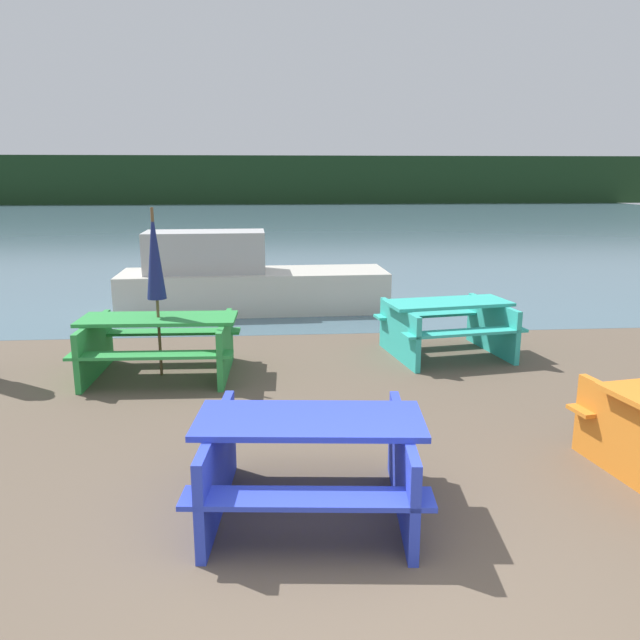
{
  "coord_description": "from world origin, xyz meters",
  "views": [
    {
      "loc": [
        -0.67,
        -2.79,
        2.46
      ],
      "look_at": [
        -0.12,
        4.06,
        0.85
      ],
      "focal_mm": 35.0,
      "sensor_mm": 36.0,
      "label": 1
    }
  ],
  "objects": [
    {
      "name": "boat",
      "position": [
        -1.17,
        8.57,
        0.54
      ],
      "size": [
        4.86,
        1.5,
        1.47
      ],
      "rotation": [
        0.0,
        0.0,
        0.03
      ],
      "color": "beige",
      "rests_on": "water"
    },
    {
      "name": "far_treeline",
      "position": [
        0.0,
        51.69,
        2.0
      ],
      "size": [
        80.0,
        1.6,
        4.0
      ],
      "color": "#193319",
      "rests_on": "water"
    },
    {
      "name": "water",
      "position": [
        0.0,
        31.69,
        -0.0
      ],
      "size": [
        60.0,
        50.0,
        0.0
      ],
      "color": "slate",
      "rests_on": "ground_plane"
    },
    {
      "name": "picnic_table_green",
      "position": [
        -2.06,
        4.82,
        0.46
      ],
      "size": [
        1.94,
        1.44,
        0.75
      ],
      "rotation": [
        0.0,
        0.0,
        -0.03
      ],
      "color": "green",
      "rests_on": "ground_plane"
    },
    {
      "name": "picnic_table_teal",
      "position": [
        1.74,
        5.4,
        0.46
      ],
      "size": [
        1.87,
        1.63,
        0.77
      ],
      "rotation": [
        0.0,
        0.0,
        0.16
      ],
      "color": "#33B7A8",
      "rests_on": "ground_plane"
    },
    {
      "name": "picnic_table_blue",
      "position": [
        -0.41,
        1.42,
        0.45
      ],
      "size": [
        1.77,
        1.53,
        0.75
      ],
      "rotation": [
        0.0,
        0.0,
        -0.09
      ],
      "color": "blue",
      "rests_on": "ground_plane"
    },
    {
      "name": "umbrella_navy",
      "position": [
        -2.06,
        4.82,
        1.51
      ],
      "size": [
        0.23,
        0.23,
        2.08
      ],
      "color": "brown",
      "rests_on": "ground_plane"
    }
  ]
}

